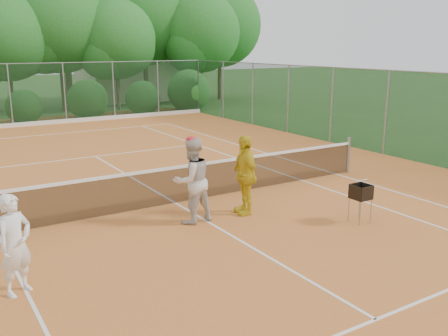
{
  "coord_description": "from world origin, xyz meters",
  "views": [
    {
      "loc": [
        -5.27,
        -10.71,
        3.87
      ],
      "look_at": [
        0.66,
        -1.2,
        1.1
      ],
      "focal_mm": 40.0,
      "sensor_mm": 36.0,
      "label": 1
    }
  ],
  "objects_px": {
    "player_yellow": "(245,175)",
    "player_white": "(15,245)",
    "player_center_grp": "(192,180)",
    "ball_hopper": "(361,193)"
  },
  "relations": [
    {
      "from": "player_yellow",
      "to": "player_white",
      "type": "bearing_deg",
      "value": -65.16
    },
    {
      "from": "player_center_grp",
      "to": "player_yellow",
      "type": "bearing_deg",
      "value": -4.95
    },
    {
      "from": "ball_hopper",
      "to": "player_yellow",
      "type": "bearing_deg",
      "value": 125.54
    },
    {
      "from": "player_white",
      "to": "player_center_grp",
      "type": "xyz_separation_m",
      "value": [
        3.91,
        1.44,
        0.14
      ]
    },
    {
      "from": "player_white",
      "to": "player_center_grp",
      "type": "height_order",
      "value": "player_center_grp"
    },
    {
      "from": "player_white",
      "to": "player_yellow",
      "type": "height_order",
      "value": "player_yellow"
    },
    {
      "from": "player_yellow",
      "to": "ball_hopper",
      "type": "relative_size",
      "value": 2.15
    },
    {
      "from": "player_center_grp",
      "to": "ball_hopper",
      "type": "xyz_separation_m",
      "value": [
        3.16,
        -1.98,
        -0.28
      ]
    },
    {
      "from": "player_white",
      "to": "player_center_grp",
      "type": "bearing_deg",
      "value": -10.05
    },
    {
      "from": "player_center_grp",
      "to": "player_yellow",
      "type": "distance_m",
      "value": 1.33
    }
  ]
}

